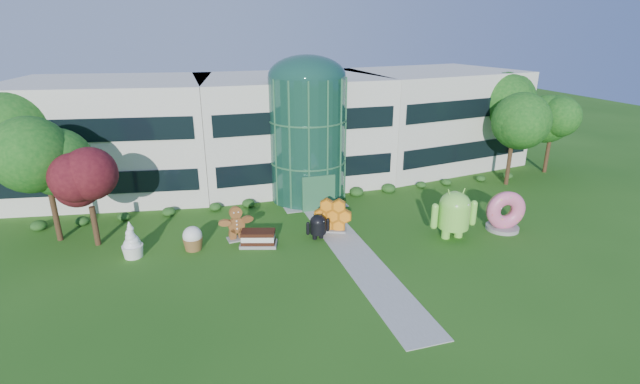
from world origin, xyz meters
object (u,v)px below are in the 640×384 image
object	(u,v)px
donut	(505,210)
android_black	(318,225)
android_green	(454,211)
gingerbread	(236,223)

from	to	relation	value
donut	android_black	bearing A→B (deg)	179.63
android_green	android_black	world-z (taller)	android_green
donut	android_green	bearing A→B (deg)	-168.70
donut	gingerbread	size ratio (longest dim) A/B	1.13
android_green	gingerbread	xyz separation A→B (m)	(-13.88, 3.93, -0.71)
android_black	donut	size ratio (longest dim) A/B	0.68
android_black	donut	xyz separation A→B (m)	(12.74, -2.44, 0.46)
donut	gingerbread	bearing A→B (deg)	178.28
android_black	gingerbread	world-z (taller)	gingerbread
android_green	donut	world-z (taller)	android_green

